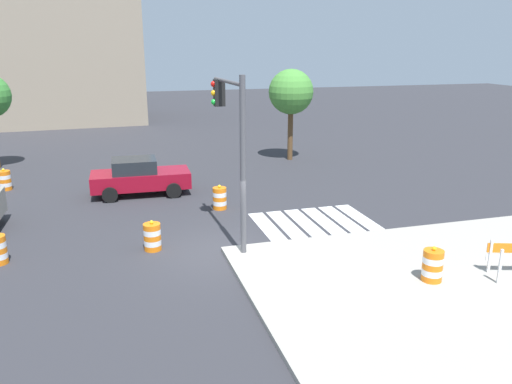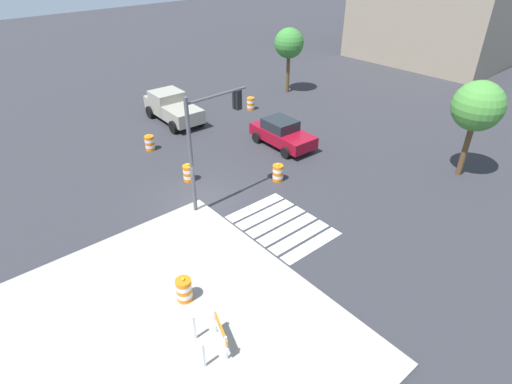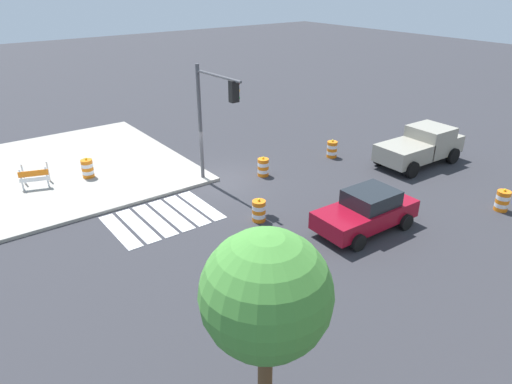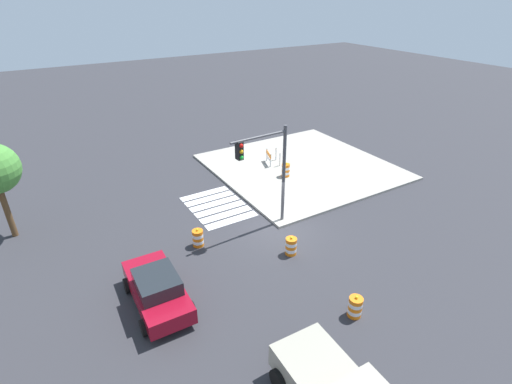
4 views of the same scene
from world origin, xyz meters
name	(u,v)px [view 2 (image 2 of 4)]	position (x,y,z in m)	size (l,w,h in m)	color
ground_plane	(200,202)	(0.00, 0.00, 0.00)	(120.00, 120.00, 0.00)	#2D2D33
sidewalk_corner	(147,346)	(6.00, -6.00, 0.07)	(12.00, 12.00, 0.15)	#9E998E
crosswalk_stripes	(282,225)	(4.00, 1.80, 0.01)	(4.35, 3.20, 0.02)	silver
sports_car	(282,133)	(-2.09, 7.49, 0.81)	(4.35, 2.23, 1.63)	maroon
pickup_truck	(172,107)	(-10.00, 4.42, 0.97)	(5.21, 2.48, 1.92)	gray
traffic_barrel_near_corner	(188,173)	(-2.12, 0.75, 0.45)	(0.56, 0.56, 1.02)	orange
traffic_barrel_crosswalk_end	(278,173)	(0.90, 4.40, 0.45)	(0.56, 0.56, 1.02)	orange
traffic_barrel_median_near	(150,143)	(-6.78, 0.96, 0.45)	(0.56, 0.56, 1.02)	orange
traffic_barrel_median_far	(251,104)	(-8.04, 9.91, 0.45)	(0.56, 0.56, 1.02)	orange
traffic_barrel_on_sidewalk	(184,290)	(5.12, -4.01, 0.60)	(0.56, 0.56, 1.02)	orange
construction_barricade	(216,334)	(7.50, -4.31, 0.72)	(1.42, 1.13, 1.00)	silver
traffic_light_pole	(210,129)	(0.54, 0.54, 3.91)	(0.49, 3.29, 5.50)	#4C4C51
street_tree_streetside_near	(289,44)	(-9.21, 14.79, 3.84)	(2.30, 2.30, 5.03)	brown
street_tree_streetside_mid	(478,107)	(6.81, 12.41, 3.87)	(2.54, 2.54, 5.18)	brown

